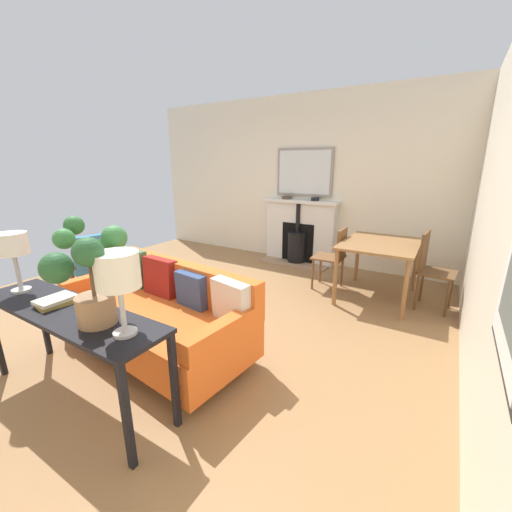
# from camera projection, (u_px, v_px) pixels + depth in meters

# --- Properties ---
(ground_plane) EXTENTS (5.53, 5.69, 0.01)m
(ground_plane) POSITION_uv_depth(u_px,v_px,m) (186.00, 312.00, 3.80)
(ground_plane) COLOR olive
(wall_back) EXTENTS (5.53, 0.12, 2.81)m
(wall_back) POSITION_uv_depth(u_px,v_px,m) (511.00, 214.00, 1.98)
(wall_back) COLOR silver
(wall_back) RESTS_ON ground
(wall_left) EXTENTS (0.12, 5.69, 2.81)m
(wall_left) POSITION_uv_depth(u_px,v_px,m) (290.00, 181.00, 5.67)
(wall_left) COLOR silver
(wall_left) RESTS_ON ground
(fireplace) EXTENTS (0.53, 1.33, 1.10)m
(fireplace) POSITION_uv_depth(u_px,v_px,m) (299.00, 235.00, 5.62)
(fireplace) COLOR #9E7A5B
(fireplace) RESTS_ON ground
(mirror_over_mantel) EXTENTS (0.04, 1.00, 0.79)m
(mirror_over_mantel) POSITION_uv_depth(u_px,v_px,m) (304.00, 172.00, 5.40)
(mirror_over_mantel) COLOR gray
(mantel_bowl_near) EXTENTS (0.17, 0.17, 0.05)m
(mantel_bowl_near) POSITION_uv_depth(u_px,v_px,m) (287.00, 198.00, 5.59)
(mantel_bowl_near) COLOR #47382D
(mantel_bowl_near) RESTS_ON fireplace
(mantel_bowl_far) EXTENTS (0.14, 0.14, 0.05)m
(mantel_bowl_far) POSITION_uv_depth(u_px,v_px,m) (315.00, 199.00, 5.32)
(mantel_bowl_far) COLOR black
(mantel_bowl_far) RESTS_ON fireplace
(sofa) EXTENTS (1.04, 1.97, 0.83)m
(sofa) POSITION_uv_depth(u_px,v_px,m) (160.00, 314.00, 2.98)
(sofa) COLOR #B2B2B7
(sofa) RESTS_ON ground
(ottoman) EXTENTS (0.69, 0.84, 0.37)m
(ottoman) POSITION_uv_depth(u_px,v_px,m) (205.00, 287.00, 3.95)
(ottoman) COLOR #B2B2B7
(ottoman) RESTS_ON ground
(armchair_accent) EXTENTS (0.80, 0.73, 0.85)m
(armchair_accent) POSITION_uv_depth(u_px,v_px,m) (97.00, 260.00, 4.22)
(armchair_accent) COLOR brown
(armchair_accent) RESTS_ON ground
(console_table) EXTENTS (0.42, 1.70, 0.73)m
(console_table) POSITION_uv_depth(u_px,v_px,m) (68.00, 320.00, 2.24)
(console_table) COLOR black
(console_table) RESTS_ON ground
(table_lamp_near_end) EXTENTS (0.23, 0.23, 0.47)m
(table_lamp_near_end) POSITION_uv_depth(u_px,v_px,m) (12.00, 247.00, 2.43)
(table_lamp_near_end) COLOR #B2B2B7
(table_lamp_near_end) RESTS_ON console_table
(table_lamp_far_end) EXTENTS (0.25, 0.25, 0.51)m
(table_lamp_far_end) POSITION_uv_depth(u_px,v_px,m) (118.00, 273.00, 1.79)
(table_lamp_far_end) COLOR #B2B2B7
(table_lamp_far_end) RESTS_ON console_table
(potted_plant) EXTENTS (0.54, 0.48, 0.67)m
(potted_plant) POSITION_uv_depth(u_px,v_px,m) (91.00, 270.00, 1.90)
(potted_plant) COLOR #99704C
(potted_plant) RESTS_ON console_table
(book_stack) EXTENTS (0.25, 0.21, 0.05)m
(book_stack) POSITION_uv_depth(u_px,v_px,m) (55.00, 301.00, 2.29)
(book_stack) COLOR olive
(book_stack) RESTS_ON console_table
(dining_table) EXTENTS (1.12, 0.88, 0.75)m
(dining_table) POSITION_uv_depth(u_px,v_px,m) (380.00, 249.00, 4.04)
(dining_table) COLOR olive
(dining_table) RESTS_ON ground
(dining_chair_near_fireplace) EXTENTS (0.41, 0.41, 0.87)m
(dining_chair_near_fireplace) POSITION_uv_depth(u_px,v_px,m) (335.00, 254.00, 4.37)
(dining_chair_near_fireplace) COLOR brown
(dining_chair_near_fireplace) RESTS_ON ground
(dining_chair_by_back_wall) EXTENTS (0.43, 0.43, 0.93)m
(dining_chair_by_back_wall) POSITION_uv_depth(u_px,v_px,m) (430.00, 265.00, 3.79)
(dining_chair_by_back_wall) COLOR brown
(dining_chair_by_back_wall) RESTS_ON ground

